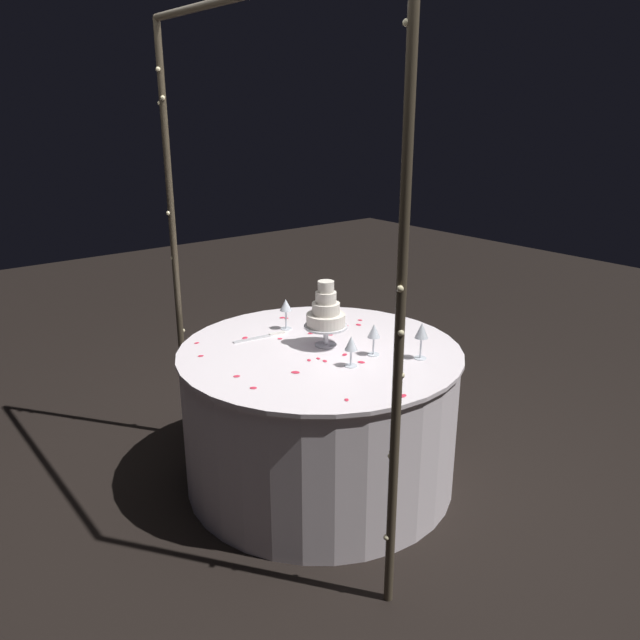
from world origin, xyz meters
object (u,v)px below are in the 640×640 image
at_px(wine_glass_2, 286,306).
at_px(cake_knife, 263,337).
at_px(tiered_cake, 326,313).
at_px(wine_glass_0, 422,332).
at_px(decorative_arch, 259,209).
at_px(main_table, 320,415).
at_px(wine_glass_1, 374,332).
at_px(wine_glass_3, 351,345).

distance_m(wine_glass_2, cake_knife, 0.21).
xyz_separation_m(tiered_cake, wine_glass_0, (-0.42, -0.24, -0.04)).
xyz_separation_m(decorative_arch, main_table, (0.00, -0.34, -1.09)).
distance_m(main_table, wine_glass_1, 0.55).
height_order(wine_glass_2, wine_glass_3, wine_glass_2).
bearing_deg(cake_knife, wine_glass_0, -149.42).
xyz_separation_m(wine_glass_0, wine_glass_2, (0.75, 0.25, -0.01)).
bearing_deg(decorative_arch, main_table, -89.84).
height_order(main_table, wine_glass_3, wine_glass_3).
xyz_separation_m(wine_glass_1, wine_glass_3, (-0.04, 0.18, -0.01)).
relative_size(main_table, wine_glass_0, 7.88).
distance_m(wine_glass_1, cake_knife, 0.62).
xyz_separation_m(main_table, cake_knife, (0.32, 0.13, 0.37)).
relative_size(main_table, cake_knife, 4.80).
distance_m(decorative_arch, wine_glass_2, 0.79).
bearing_deg(main_table, cake_knife, 21.94).
height_order(wine_glass_0, cake_knife, wine_glass_0).
height_order(main_table, cake_knife, cake_knife).
height_order(wine_glass_1, wine_glass_2, wine_glass_2).
bearing_deg(wine_glass_3, main_table, -5.66).
bearing_deg(wine_glass_0, decorative_arch, 57.83).
relative_size(tiered_cake, wine_glass_2, 1.98).
xyz_separation_m(main_table, wine_glass_0, (-0.40, -0.30, 0.50)).
height_order(tiered_cake, wine_glass_1, tiered_cake).
bearing_deg(decorative_arch, wine_glass_1, -114.43).
bearing_deg(wine_glass_1, wine_glass_0, -140.84).
bearing_deg(wine_glass_1, wine_glass_2, 10.76).
bearing_deg(wine_glass_1, main_table, 34.35).
bearing_deg(wine_glass_3, wine_glass_2, -6.55).
height_order(wine_glass_2, cake_knife, wine_glass_2).
relative_size(main_table, wine_glass_2, 8.32).
height_order(tiered_cake, wine_glass_3, tiered_cake).
distance_m(wine_glass_1, wine_glass_2, 0.58).
relative_size(decorative_arch, main_table, 1.63).
distance_m(wine_glass_1, wine_glass_3, 0.18).
relative_size(decorative_arch, wine_glass_3, 15.64).
bearing_deg(wine_glass_0, wine_glass_2, 18.61).
bearing_deg(wine_glass_0, wine_glass_1, 39.16).
height_order(main_table, wine_glass_2, wine_glass_2).
bearing_deg(wine_glass_3, decorative_arch, 50.21).
relative_size(decorative_arch, cake_knife, 7.82).
relative_size(tiered_cake, wine_glass_0, 1.88).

